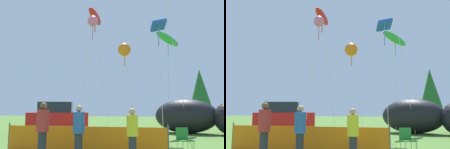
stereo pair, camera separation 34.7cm
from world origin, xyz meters
TOP-DOWN VIEW (x-y plane):
  - ground_plane at (0.00, 0.00)m, footprint 120.00×120.00m
  - parked_car at (-4.97, 3.92)m, footprint 4.40×3.14m
  - folding_chair at (3.67, -1.22)m, footprint 0.71×0.71m
  - inflatable_cat at (4.14, 7.15)m, footprint 6.42×3.40m
  - safety_fence at (0.23, -3.05)m, footprint 6.09×0.61m
  - spectator_in_white_shirt at (-0.66, -4.25)m, footprint 0.40×0.40m
  - spectator_in_black_shirt at (0.48, -3.88)m, footprint 0.38×0.38m
  - spectator_in_red_shirt at (2.26, -3.71)m, footprint 0.36×0.36m
  - kite_orange_flower at (-0.83, 6.35)m, footprint 1.23×1.23m
  - kite_blue_box at (2.17, 3.55)m, footprint 1.14×2.12m
  - kite_green_fish at (2.30, 7.73)m, footprint 1.86×3.17m
  - kite_red_lizard at (-3.19, 6.17)m, footprint 2.36×3.30m
  - kite_pink_octopus at (-2.01, 2.97)m, footprint 1.21×0.70m
  - horizon_tree_west at (4.88, 36.03)m, footprint 3.80×3.80m

SIDE VIEW (x-z plane):
  - ground_plane at x=0.00m, z-range 0.00..0.00m
  - safety_fence at x=0.23m, z-range -0.05..1.06m
  - folding_chair at x=3.67m, z-range 0.08..0.99m
  - spectator_in_red_shirt at x=2.26m, z-range 0.08..1.72m
  - spectator_in_black_shirt at x=0.48m, z-range 0.08..1.83m
  - spectator_in_white_shirt at x=-0.66m, z-range 0.08..1.94m
  - parked_car at x=-4.97m, z-range -0.03..2.15m
  - inflatable_cat at x=4.14m, z-range -0.09..2.33m
  - horizon_tree_west at x=4.88m, z-range 1.03..10.10m
  - kite_orange_flower at x=-0.83m, z-range 2.84..9.53m
  - kite_blue_box at x=2.17m, z-range 3.13..10.31m
  - kite_green_fish at x=2.30m, z-range 3.28..10.92m
  - kite_pink_octopus at x=-2.01m, z-range 3.48..11.24m
  - kite_red_lizard at x=-3.19m, z-range 4.27..13.77m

